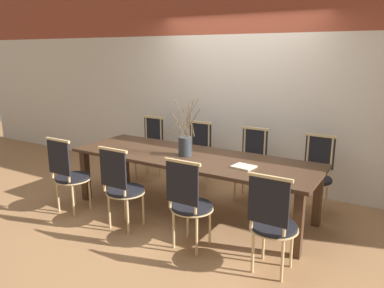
# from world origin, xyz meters

# --- Properties ---
(ground_plane) EXTENTS (16.00, 16.00, 0.00)m
(ground_plane) POSITION_xyz_m (0.00, 0.00, 0.00)
(ground_plane) COLOR #9E7047
(wall_rear) EXTENTS (12.00, 0.06, 3.20)m
(wall_rear) POSITION_xyz_m (0.00, 1.34, 1.60)
(wall_rear) COLOR beige
(wall_rear) RESTS_ON ground_plane
(dining_table) EXTENTS (3.09, 1.01, 0.73)m
(dining_table) POSITION_xyz_m (0.00, 0.00, 0.65)
(dining_table) COLOR #422B1C
(dining_table) RESTS_ON ground_plane
(chair_near_leftend) EXTENTS (0.44, 0.44, 0.97)m
(chair_near_leftend) POSITION_xyz_m (-1.30, -0.80, 0.51)
(chair_near_leftend) COLOR black
(chair_near_leftend) RESTS_ON ground_plane
(chair_near_left) EXTENTS (0.44, 0.44, 0.97)m
(chair_near_left) POSITION_xyz_m (-0.43, -0.80, 0.51)
(chair_near_left) COLOR black
(chair_near_left) RESTS_ON ground_plane
(chair_near_center) EXTENTS (0.44, 0.44, 0.97)m
(chair_near_center) POSITION_xyz_m (0.45, -0.80, 0.51)
(chair_near_center) COLOR black
(chair_near_center) RESTS_ON ground_plane
(chair_near_right) EXTENTS (0.44, 0.44, 0.97)m
(chair_near_right) POSITION_xyz_m (1.31, -0.80, 0.51)
(chair_near_right) COLOR black
(chair_near_right) RESTS_ON ground_plane
(chair_far_leftend) EXTENTS (0.44, 0.44, 0.97)m
(chair_far_leftend) POSITION_xyz_m (-1.28, 0.80, 0.51)
(chair_far_leftend) COLOR black
(chair_far_leftend) RESTS_ON ground_plane
(chair_far_left) EXTENTS (0.44, 0.44, 0.97)m
(chair_far_left) POSITION_xyz_m (-0.41, 0.80, 0.51)
(chair_far_left) COLOR black
(chair_far_left) RESTS_ON ground_plane
(chair_far_center) EXTENTS (0.44, 0.44, 0.97)m
(chair_far_center) POSITION_xyz_m (0.44, 0.80, 0.51)
(chair_far_center) COLOR black
(chair_far_center) RESTS_ON ground_plane
(chair_far_right) EXTENTS (0.44, 0.44, 0.97)m
(chair_far_right) POSITION_xyz_m (1.31, 0.80, 0.51)
(chair_far_right) COLOR black
(chair_far_right) RESTS_ON ground_plane
(vase_centerpiece) EXTENTS (0.39, 0.36, 0.72)m
(vase_centerpiece) POSITION_xyz_m (-0.08, -0.03, 0.86)
(vase_centerpiece) COLOR #33383D
(vase_centerpiece) RESTS_ON dining_table
(book_stack) EXTENTS (0.26, 0.23, 0.02)m
(book_stack) POSITION_xyz_m (0.73, -0.11, 0.74)
(book_stack) COLOR beige
(book_stack) RESTS_ON dining_table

